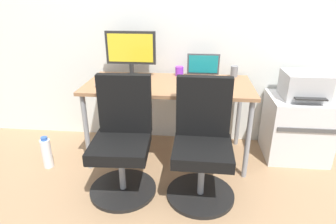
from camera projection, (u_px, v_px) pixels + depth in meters
ground_plane at (168, 155)px, 2.87m from camera, size 5.28×5.28×0.00m
back_wall at (173, 16)px, 2.76m from camera, size 4.40×0.04×2.60m
desk at (169, 91)px, 2.61m from camera, size 1.51×0.69×0.75m
office_chair_left at (123, 142)px, 2.24m from camera, size 0.54×0.54×0.94m
office_chair_right at (202, 146)px, 2.18m from camera, size 0.54×0.54×0.94m
side_cabinet at (296, 127)px, 2.76m from camera, size 0.57×0.52×0.61m
printer at (304, 85)px, 2.60m from camera, size 0.38×0.40×0.24m
water_bottle_on_floor at (47, 153)px, 2.62m from camera, size 0.09×0.09×0.31m
desktop_monitor at (131, 51)px, 2.71m from camera, size 0.48×0.18×0.43m
open_laptop at (203, 73)px, 2.70m from camera, size 0.31×0.26×0.23m
keyboard_by_monitor at (127, 80)px, 2.64m from camera, size 0.34×0.12×0.02m
keyboard_by_laptop at (202, 90)px, 2.38m from camera, size 0.34×0.12×0.02m
mouse_by_monitor at (98, 84)px, 2.49m from camera, size 0.06×0.10×0.03m
mouse_by_laptop at (134, 88)px, 2.39m from camera, size 0.06×0.10×0.03m
coffee_mug at (179, 71)px, 2.80m from camera, size 0.08×0.08×0.09m
pen_cup at (234, 71)px, 2.77m from camera, size 0.07×0.07×0.10m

